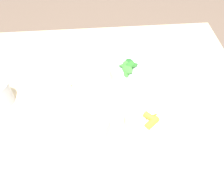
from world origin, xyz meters
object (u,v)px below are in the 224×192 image
at_px(bowl_carrots, 150,120).
at_px(bowl_greens, 129,71).
at_px(cup, 0,93).
at_px(bowl_cookies, 88,79).
at_px(bowl_beans_hotdog, 81,122).

bearing_deg(bowl_carrots, bowl_greens, -80.89).
relative_size(bowl_carrots, cup, 1.85).
relative_size(bowl_greens, cup, 1.68).
xyz_separation_m(bowl_greens, cup, (0.48, 0.09, 0.02)).
distance_m(bowl_carrots, cup, 0.54).
height_order(bowl_cookies, cup, cup).
xyz_separation_m(bowl_greens, bowl_beans_hotdog, (0.19, 0.23, -0.00)).
bearing_deg(bowl_greens, bowl_carrots, 99.11).
bearing_deg(bowl_beans_hotdog, bowl_greens, -130.21).
relative_size(bowl_beans_hotdog, bowl_cookies, 1.38).
relative_size(bowl_carrots, bowl_greens, 1.10).
xyz_separation_m(bowl_cookies, cup, (0.32, 0.07, 0.02)).
bearing_deg(bowl_greens, bowl_beans_hotdog, 49.79).
distance_m(bowl_beans_hotdog, cup, 0.32).
height_order(bowl_carrots, bowl_cookies, bowl_carrots).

